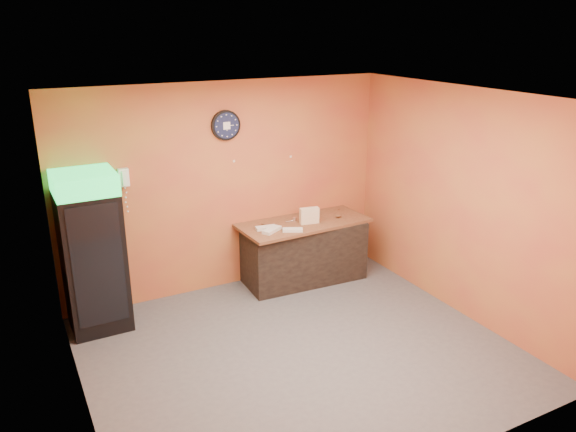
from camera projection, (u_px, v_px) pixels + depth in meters
floor at (299, 352)px, 6.27m from camera, size 4.50×4.50×0.00m
back_wall at (228, 187)px, 7.49m from camera, size 4.50×0.02×2.80m
left_wall at (71, 278)px, 4.82m from camera, size 0.02×4.00×2.80m
right_wall at (462, 204)px, 6.80m from camera, size 0.02×4.00×2.80m
ceiling at (301, 98)px, 5.36m from camera, size 4.50×4.00×0.02m
beverage_cooler at (93, 255)px, 6.49m from camera, size 0.68×0.69×1.92m
prep_counter at (303, 252)px, 7.92m from camera, size 1.70×0.82×0.84m
wall_clock at (226, 125)px, 7.19m from camera, size 0.39×0.06×0.39m
wall_phone at (124, 178)px, 6.74m from camera, size 0.12×0.10×0.22m
butcher_paper at (304, 223)px, 7.78m from camera, size 1.84×0.89×0.04m
sub_roll_stack at (309, 216)px, 7.67m from camera, size 0.27×0.14×0.22m
wrapped_sandwich_left at (272, 230)px, 7.39m from camera, size 0.32×0.25×0.04m
wrapped_sandwich_mid at (293, 230)px, 7.40m from camera, size 0.28×0.21×0.04m
wrapped_sandwich_right at (266, 228)px, 7.48m from camera, size 0.29×0.14×0.04m
kitchen_tool at (294, 219)px, 7.77m from camera, size 0.06×0.06×0.06m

